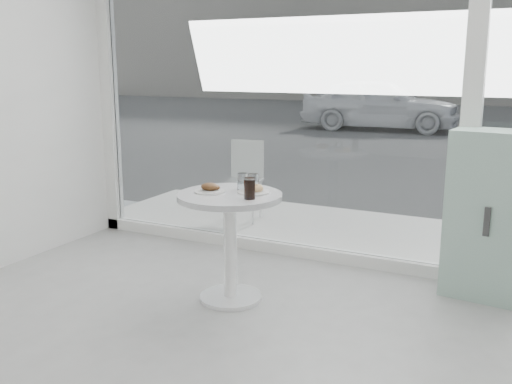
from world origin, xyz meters
The scene contains 12 objects.
storefront centered at (0.07, 3.00, 1.71)m, with size 5.00×0.14×3.00m.
main_table centered at (-0.50, 1.90, 0.55)m, with size 0.72×0.72×0.77m.
patio_deck centered at (0.00, 3.80, 0.03)m, with size 5.60×1.60×0.05m, color silver.
street centered at (0.00, 16.00, 0.00)m, with size 40.00×24.00×0.00m, color #313131.
mint_cabinet centered at (1.09, 2.78, 0.60)m, with size 0.59×0.43×1.19m.
patio_chair centered at (-1.34, 3.74, 0.51)m, with size 0.41×0.41×0.82m.
car_white centered at (-2.34, 13.14, 0.67)m, with size 1.58×3.92×1.33m, color white.
plate_fritter centered at (-0.63, 1.87, 0.80)m, with size 0.21×0.21×0.07m.
plate_donut centered at (-0.36, 1.99, 0.79)m, with size 0.22×0.22×0.05m.
water_tumbler_a centered at (-0.47, 2.04, 0.82)m, with size 0.07×0.07×0.12m.
water_tumbler_b centered at (-0.40, 2.06, 0.82)m, with size 0.07×0.07×0.12m.
cola_glass centered at (-0.30, 1.82, 0.84)m, with size 0.07×0.07×0.14m.
Camera 1 is at (1.34, -1.41, 1.62)m, focal length 40.00 mm.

